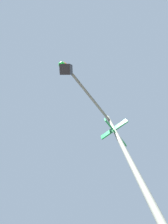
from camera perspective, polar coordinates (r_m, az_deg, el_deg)
name	(u,v)px	position (r m, az deg, el deg)	size (l,w,h in m)	color
traffic_signal_near	(97,114)	(3.04, 6.04, -0.86)	(2.06, 2.47, 6.42)	#474C47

